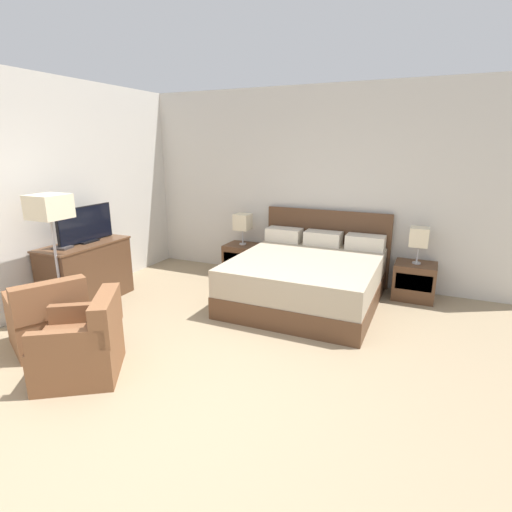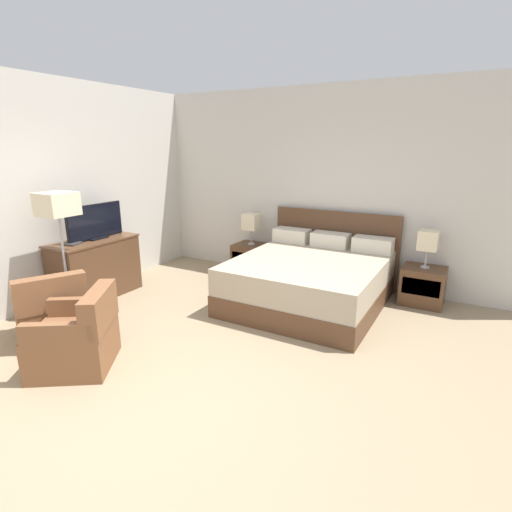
# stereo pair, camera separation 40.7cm
# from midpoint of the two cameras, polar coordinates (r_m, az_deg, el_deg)

# --- Properties ---
(ground_plane) EXTENTS (11.06, 11.06, 0.00)m
(ground_plane) POSITION_cam_midpoint_polar(r_m,az_deg,el_deg) (3.54, -11.98, -20.04)
(ground_plane) COLOR #998466
(wall_back) EXTENTS (6.50, 0.06, 2.88)m
(wall_back) POSITION_cam_midpoint_polar(r_m,az_deg,el_deg) (6.18, 10.68, 9.72)
(wall_back) COLOR beige
(wall_back) RESTS_ON ground
(wall_left) EXTENTS (0.06, 5.49, 2.88)m
(wall_left) POSITION_cam_midpoint_polar(r_m,az_deg,el_deg) (5.95, -22.72, 8.58)
(wall_left) COLOR beige
(wall_left) RESTS_ON ground
(bed) EXTENTS (1.89, 2.01, 1.11)m
(bed) POSITION_cam_midpoint_polar(r_m,az_deg,el_deg) (5.35, 9.96, -3.30)
(bed) COLOR brown
(bed) RESTS_ON ground
(nightstand_left) EXTENTS (0.54, 0.46, 0.50)m
(nightstand_left) POSITION_cam_midpoint_polar(r_m,az_deg,el_deg) (6.50, 1.15, -0.47)
(nightstand_left) COLOR brown
(nightstand_left) RESTS_ON ground
(nightstand_right) EXTENTS (0.54, 0.46, 0.50)m
(nightstand_right) POSITION_cam_midpoint_polar(r_m,az_deg,el_deg) (5.80, 24.60, -3.92)
(nightstand_right) COLOR brown
(nightstand_right) RESTS_ON ground
(table_lamp_left) EXTENTS (0.24, 0.24, 0.50)m
(table_lamp_left) POSITION_cam_midpoint_polar(r_m,az_deg,el_deg) (6.36, 1.18, 4.84)
(table_lamp_left) COLOR #B7B7BC
(table_lamp_left) RESTS_ON nightstand_left
(table_lamp_right) EXTENTS (0.24, 0.24, 0.50)m
(table_lamp_right) POSITION_cam_midpoint_polar(r_m,az_deg,el_deg) (5.64, 25.29, 1.96)
(table_lamp_right) COLOR #B7B7BC
(table_lamp_right) RESTS_ON nightstand_right
(dresser) EXTENTS (0.56, 1.18, 0.81)m
(dresser) POSITION_cam_midpoint_polar(r_m,az_deg,el_deg) (5.86, -20.13, -1.55)
(dresser) COLOR brown
(dresser) RESTS_ON ground
(tv) EXTENTS (0.18, 0.87, 0.47)m
(tv) POSITION_cam_midpoint_polar(r_m,az_deg,el_deg) (5.76, -20.15, 4.53)
(tv) COLOR black
(tv) RESTS_ON dresser
(book_red_cover) EXTENTS (0.23, 0.21, 0.03)m
(book_red_cover) POSITION_cam_midpoint_polar(r_m,az_deg,el_deg) (5.57, -22.97, 1.62)
(book_red_cover) COLOR #383333
(book_red_cover) RESTS_ON dresser
(armchair_by_window) EXTENTS (0.92, 0.92, 0.76)m
(armchair_by_window) POSITION_cam_midpoint_polar(r_m,az_deg,el_deg) (4.82, -25.04, -7.36)
(armchair_by_window) COLOR brown
(armchair_by_window) RESTS_ON ground
(armchair_companion) EXTENTS (0.95, 0.95, 0.76)m
(armchair_companion) POSITION_cam_midpoint_polar(r_m,az_deg,el_deg) (4.10, -21.55, -10.98)
(armchair_companion) COLOR brown
(armchair_companion) RESTS_ON ground
(floor_lamp) EXTENTS (0.38, 0.38, 1.51)m
(floor_lamp) POSITION_cam_midpoint_polar(r_m,az_deg,el_deg) (5.16, -24.46, 5.85)
(floor_lamp) COLOR #B7B7BC
(floor_lamp) RESTS_ON ground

